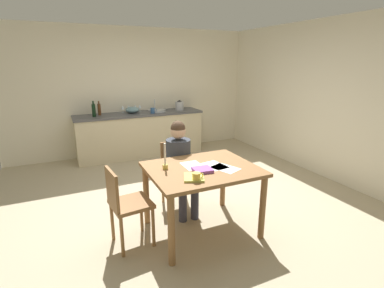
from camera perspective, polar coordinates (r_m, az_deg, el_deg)
ground_plane at (r=4.30m, az=-1.93°, el=-10.83°), size 5.20×5.20×0.04m
wall_back at (r=6.34m, az=-11.40°, el=10.13°), size 5.20×0.12×2.60m
wall_right at (r=5.43m, az=24.35°, el=8.08°), size 0.12×5.20×2.60m
kitchen_counter at (r=6.14m, az=-10.16°, el=1.95°), size 2.59×0.64×0.90m
dining_table at (r=3.26m, az=1.99°, el=-6.54°), size 1.19×0.97×0.79m
chair_at_table at (r=3.93m, az=-3.07°, el=-5.31°), size 0.42×0.42×0.87m
person_seated at (r=3.74m, az=-2.38°, el=-3.40°), size 0.34×0.60×1.19m
chair_side_empty at (r=3.14m, az=-13.06°, el=-11.31°), size 0.44×0.44×0.89m
coffee_mug at (r=2.85m, az=0.93°, el=-6.52°), size 0.12×0.08×0.09m
candlestick at (r=3.16m, az=-5.34°, el=-3.54°), size 0.06×0.06×0.29m
book_magazine at (r=2.92m, az=0.38°, el=-6.62°), size 0.27×0.29×0.02m
book_cookery at (r=3.10m, az=2.07°, el=-5.14°), size 0.22×0.20×0.03m
paper_letter at (r=3.28m, az=4.52°, el=-4.27°), size 0.25×0.32×0.00m
paper_bill at (r=3.27m, az=0.14°, el=-4.28°), size 0.21×0.30×0.00m
paper_envelope at (r=3.21m, az=6.57°, el=-4.77°), size 0.31×0.35×0.00m
sink_unit at (r=6.15m, az=-6.92°, el=6.60°), size 0.36×0.36×0.24m
bottle_oil at (r=5.83m, az=-18.88°, el=6.38°), size 0.07×0.07×0.30m
bottle_vinegar at (r=5.96m, az=-17.89°, el=6.57°), size 0.06×0.06×0.28m
mixing_bowl at (r=6.07m, az=-11.73°, el=6.64°), size 0.28×0.28×0.13m
stovetop_kettle at (r=6.31m, az=-2.49°, el=7.63°), size 0.18×0.18×0.22m
wine_glass_near_sink at (r=6.19m, az=-10.32°, el=7.32°), size 0.07×0.07×0.15m
wine_glass_by_kettle at (r=6.16m, az=-11.19°, el=7.24°), size 0.07×0.07×0.15m
wine_glass_back_left at (r=6.13m, az=-12.46°, el=7.12°), size 0.07×0.07×0.15m
wine_glass_back_right at (r=6.11m, az=-13.56°, el=7.02°), size 0.07×0.07×0.15m
teacup_on_counter at (r=5.96m, az=-7.79°, el=6.58°), size 0.13×0.09×0.11m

